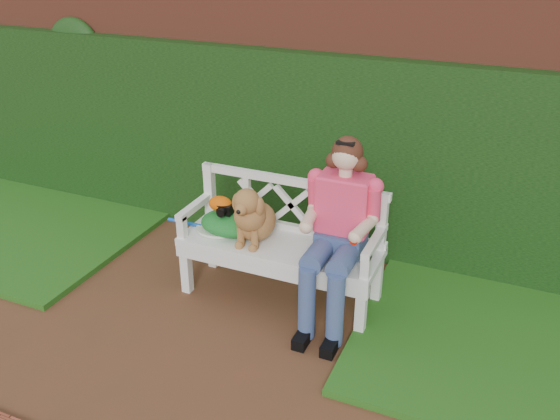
% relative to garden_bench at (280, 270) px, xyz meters
% --- Properties ---
extents(ground, '(60.00, 60.00, 0.00)m').
position_rel_garden_bench_xyz_m(ground, '(-0.44, -0.78, -0.24)').
color(ground, '#482E1B').
extents(brick_wall, '(10.00, 0.30, 2.20)m').
position_rel_garden_bench_xyz_m(brick_wall, '(-0.44, 1.12, 0.86)').
color(brick_wall, brown).
rests_on(brick_wall, ground).
extents(ivy_hedge, '(10.00, 0.18, 1.70)m').
position_rel_garden_bench_xyz_m(ivy_hedge, '(-0.44, 0.90, 0.61)').
color(ivy_hedge, '#214716').
rests_on(ivy_hedge, ground).
extents(grass_left, '(2.60, 2.00, 0.05)m').
position_rel_garden_bench_xyz_m(grass_left, '(-2.84, 0.12, -0.21)').
color(grass_left, '#134A0D').
rests_on(grass_left, ground).
extents(grass_right, '(2.60, 2.00, 0.05)m').
position_rel_garden_bench_xyz_m(grass_right, '(1.96, 0.12, -0.21)').
color(grass_right, '#134A0D').
rests_on(grass_right, ground).
extents(garden_bench, '(1.62, 0.70, 0.48)m').
position_rel_garden_bench_xyz_m(garden_bench, '(0.00, 0.00, 0.00)').
color(garden_bench, white).
rests_on(garden_bench, ground).
extents(seated_woman, '(0.69, 0.83, 1.31)m').
position_rel_garden_bench_xyz_m(seated_woman, '(0.47, -0.02, 0.41)').
color(seated_woman, '#E4596B').
rests_on(seated_woman, ground).
extents(dog, '(0.42, 0.50, 0.47)m').
position_rel_garden_bench_xyz_m(dog, '(-0.19, -0.04, 0.47)').
color(dog, '#A87927').
rests_on(dog, garden_bench).
extents(tennis_racket, '(0.67, 0.45, 0.03)m').
position_rel_garden_bench_xyz_m(tennis_racket, '(-0.55, -0.03, 0.26)').
color(tennis_racket, silver).
rests_on(tennis_racket, garden_bench).
extents(green_bag, '(0.56, 0.49, 0.16)m').
position_rel_garden_bench_xyz_m(green_bag, '(-0.41, 0.01, 0.32)').
color(green_bag, green).
rests_on(green_bag, garden_bench).
extents(camera_item, '(0.11, 0.08, 0.07)m').
position_rel_garden_bench_xyz_m(camera_item, '(-0.44, -0.02, 0.44)').
color(camera_item, black).
rests_on(camera_item, green_bag).
extents(baseball_glove, '(0.19, 0.15, 0.12)m').
position_rel_garden_bench_xyz_m(baseball_glove, '(-0.50, 0.01, 0.46)').
color(baseball_glove, '#CD4E04').
rests_on(baseball_glove, green_bag).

